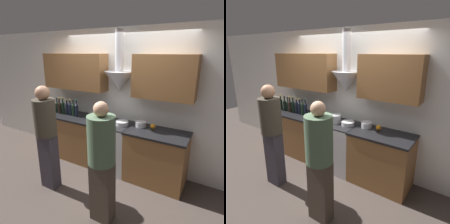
# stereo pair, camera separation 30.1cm
# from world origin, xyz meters

# --- Properties ---
(ground_plane) EXTENTS (12.00, 12.00, 0.00)m
(ground_plane) POSITION_xyz_m (0.00, 0.00, 0.00)
(ground_plane) COLOR #423833
(wall_back) EXTENTS (8.40, 0.53, 2.60)m
(wall_back) POSITION_xyz_m (-0.07, 0.60, 1.46)
(wall_back) COLOR white
(wall_back) RESTS_ON ground_plane
(counter_left) EXTENTS (1.43, 0.62, 0.92)m
(counter_left) POSITION_xyz_m (-1.01, 0.33, 0.46)
(counter_left) COLOR brown
(counter_left) RESTS_ON ground_plane
(counter_right) EXTENTS (1.02, 0.62, 0.92)m
(counter_right) POSITION_xyz_m (0.81, 0.33, 0.46)
(counter_right) COLOR brown
(counter_right) RESTS_ON ground_plane
(stove_range) EXTENTS (0.62, 0.60, 0.92)m
(stove_range) POSITION_xyz_m (0.00, 0.33, 0.46)
(stove_range) COLOR silver
(stove_range) RESTS_ON ground_plane
(wine_bottle_0) EXTENTS (0.08, 0.08, 0.34)m
(wine_bottle_0) POSITION_xyz_m (-1.64, 0.30, 1.06)
(wine_bottle_0) COLOR black
(wine_bottle_0) RESTS_ON counter_left
(wine_bottle_1) EXTENTS (0.08, 0.08, 0.32)m
(wine_bottle_1) POSITION_xyz_m (-1.53, 0.32, 1.05)
(wine_bottle_1) COLOR black
(wine_bottle_1) RESTS_ON counter_left
(wine_bottle_2) EXTENTS (0.07, 0.07, 0.32)m
(wine_bottle_2) POSITION_xyz_m (-1.42, 0.32, 1.04)
(wine_bottle_2) COLOR black
(wine_bottle_2) RESTS_ON counter_left
(wine_bottle_3) EXTENTS (0.08, 0.08, 0.34)m
(wine_bottle_3) POSITION_xyz_m (-1.34, 0.31, 1.05)
(wine_bottle_3) COLOR black
(wine_bottle_3) RESTS_ON counter_left
(wine_bottle_4) EXTENTS (0.07, 0.07, 0.35)m
(wine_bottle_4) POSITION_xyz_m (-1.24, 0.31, 1.06)
(wine_bottle_4) COLOR black
(wine_bottle_4) RESTS_ON counter_left
(wine_bottle_5) EXTENTS (0.08, 0.08, 0.32)m
(wine_bottle_5) POSITION_xyz_m (-1.15, 0.33, 1.05)
(wine_bottle_5) COLOR black
(wine_bottle_5) RESTS_ON counter_left
(wine_bottle_6) EXTENTS (0.07, 0.07, 0.34)m
(wine_bottle_6) POSITION_xyz_m (-1.05, 0.32, 1.06)
(wine_bottle_6) COLOR black
(wine_bottle_6) RESTS_ON counter_left
(wine_bottle_7) EXTENTS (0.07, 0.07, 0.33)m
(wine_bottle_7) POSITION_xyz_m (-0.96, 0.31, 1.06)
(wine_bottle_7) COLOR black
(wine_bottle_7) RESTS_ON counter_left
(wine_bottle_8) EXTENTS (0.07, 0.07, 0.36)m
(wine_bottle_8) POSITION_xyz_m (-0.87, 0.31, 1.06)
(wine_bottle_8) COLOR black
(wine_bottle_8) RESTS_ON counter_left
(stock_pot) EXTENTS (0.22, 0.22, 0.15)m
(stock_pot) POSITION_xyz_m (-0.14, 0.33, 0.99)
(stock_pot) COLOR silver
(stock_pot) RESTS_ON stove_range
(mixing_bowl) EXTENTS (0.24, 0.24, 0.07)m
(mixing_bowl) POSITION_xyz_m (0.14, 0.34, 0.95)
(mixing_bowl) COLOR silver
(mixing_bowl) RESTS_ON stove_range
(orange_fruit) EXTENTS (0.09, 0.09, 0.09)m
(orange_fruit) POSITION_xyz_m (0.69, 0.44, 0.96)
(orange_fruit) COLOR orange
(orange_fruit) RESTS_ON counter_right
(saucepan) EXTENTS (0.19, 0.19, 0.10)m
(saucepan) POSITION_xyz_m (0.47, 0.43, 0.97)
(saucepan) COLOR silver
(saucepan) RESTS_ON counter_right
(person_foreground_left) EXTENTS (0.33, 0.33, 1.71)m
(person_foreground_left) POSITION_xyz_m (-0.66, -0.68, 0.95)
(person_foreground_left) COLOR #38333D
(person_foreground_left) RESTS_ON ground_plane
(person_foreground_right) EXTENTS (0.35, 0.35, 1.65)m
(person_foreground_right) POSITION_xyz_m (0.47, -0.83, 0.91)
(person_foreground_right) COLOR #473D33
(person_foreground_right) RESTS_ON ground_plane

